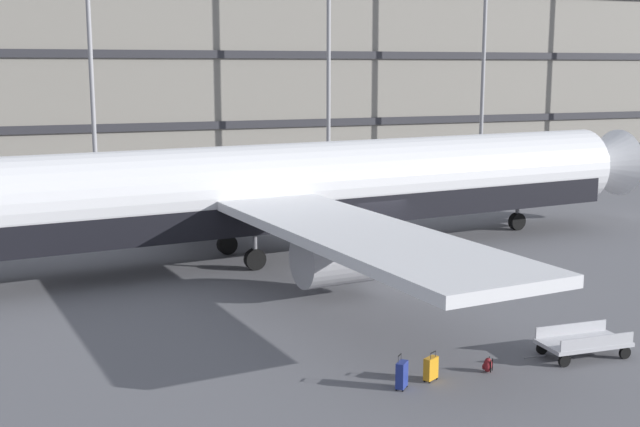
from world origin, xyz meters
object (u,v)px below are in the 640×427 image
airliner (262,193)px  suitcase_black (402,375)px  suitcase_small (431,368)px  baggage_cart (583,343)px  backpack_laid_flat (488,365)px

airliner → suitcase_black: 15.88m
suitcase_small → baggage_cart: (5.12, 0.09, 0.07)m
backpack_laid_flat → baggage_cart: baggage_cart is taller
airliner → baggage_cart: bearing=-71.3°
suitcase_black → baggage_cart: suitcase_black is taller
backpack_laid_flat → suitcase_small: bearing=-179.5°
backpack_laid_flat → baggage_cart: size_ratio=0.14×
suitcase_black → backpack_laid_flat: (2.80, 0.26, -0.20)m
suitcase_black → backpack_laid_flat: bearing=5.2°
airliner → baggage_cart: (5.19, -15.30, -2.57)m
suitcase_small → baggage_cart: 5.12m
airliner → baggage_cart: 16.36m
airliner → backpack_laid_flat: bearing=-83.0°
suitcase_small → baggage_cart: bearing=1.0°
suitcase_small → baggage_cart: size_ratio=0.25×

